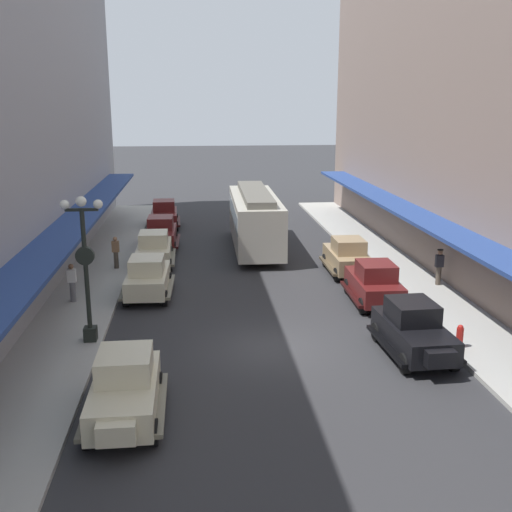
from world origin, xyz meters
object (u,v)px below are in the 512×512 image
(parked_car_4, at_px, (161,232))
(parked_car_6, at_px, (125,387))
(parked_car_0, at_px, (148,276))
(lamp_post_with_clock, at_px, (86,263))
(parked_car_1, at_px, (374,282))
(pedestrian_3, at_px, (72,282))
(parked_car_3, at_px, (164,214))
(parked_car_5, at_px, (414,329))
(pedestrian_1, at_px, (116,252))
(fire_hydrant, at_px, (460,336))
(parked_car_7, at_px, (347,255))
(parked_car_2, at_px, (154,248))
(streetcar, at_px, (255,217))
(pedestrian_0, at_px, (439,267))

(parked_car_4, distance_m, parked_car_6, 19.89)
(parked_car_0, xyz_separation_m, lamp_post_with_clock, (-1.65, -5.31, 2.04))
(parked_car_6, bearing_deg, lamp_post_with_clock, 108.47)
(parked_car_1, xyz_separation_m, lamp_post_with_clock, (-11.29, -3.43, 2.04))
(parked_car_1, relative_size, pedestrian_3, 2.62)
(parked_car_1, distance_m, parked_car_3, 19.64)
(parked_car_5, height_order, pedestrian_1, parked_car_5)
(lamp_post_with_clock, bearing_deg, parked_car_3, 85.37)
(parked_car_6, relative_size, fire_hydrant, 5.21)
(parked_car_7, bearing_deg, pedestrian_1, 171.82)
(parked_car_0, relative_size, pedestrian_1, 2.62)
(parked_car_0, bearing_deg, parked_car_7, 15.86)
(parked_car_5, bearing_deg, parked_car_4, 119.41)
(parked_car_2, xyz_separation_m, pedestrian_1, (-1.87, -0.86, 0.05))
(parked_car_2, xyz_separation_m, lamp_post_with_clock, (-1.60, -10.56, 2.04))
(pedestrian_1, bearing_deg, parked_car_7, -8.18)
(parked_car_5, relative_size, parked_car_7, 1.01)
(parked_car_2, relative_size, lamp_post_with_clock, 0.83)
(parked_car_4, xyz_separation_m, parked_car_7, (9.54, -6.44, 0.00))
(parked_car_6, height_order, pedestrian_3, parked_car_6)
(streetcar, bearing_deg, parked_car_7, -53.63)
(fire_hydrant, bearing_deg, lamp_post_with_clock, 171.50)
(parked_car_1, relative_size, parked_car_6, 1.01)
(parked_car_7, relative_size, lamp_post_with_clock, 0.83)
(parked_car_1, xyz_separation_m, streetcar, (-4.08, 10.14, 0.96))
(pedestrian_1, bearing_deg, parked_car_5, -46.03)
(parked_car_6, relative_size, parked_car_7, 1.00)
(fire_hydrant, bearing_deg, pedestrian_1, 138.27)
(fire_hydrant, xyz_separation_m, pedestrian_3, (-14.19, 6.41, 0.43))
(pedestrian_3, bearing_deg, pedestrian_1, 77.24)
(parked_car_6, distance_m, streetcar, 19.76)
(parked_car_5, bearing_deg, parked_car_7, 88.67)
(lamp_post_with_clock, distance_m, pedestrian_3, 5.14)
(parked_car_0, bearing_deg, parked_car_3, 89.95)
(parked_car_1, height_order, parked_car_4, same)
(pedestrian_1, height_order, pedestrian_3, same)
(parked_car_2, height_order, parked_car_3, same)
(parked_car_3, distance_m, parked_car_7, 15.78)
(parked_car_1, xyz_separation_m, parked_car_3, (-9.62, 17.13, 0.00))
(parked_car_6, distance_m, pedestrian_0, 16.92)
(lamp_post_with_clock, bearing_deg, pedestrian_0, 19.60)
(parked_car_3, xyz_separation_m, parked_car_6, (0.14, -25.97, 0.00))
(fire_hydrant, distance_m, pedestrian_0, 7.53)
(parked_car_1, bearing_deg, parked_car_7, 90.12)
(parked_car_2, xyz_separation_m, parked_car_4, (0.14, 3.92, 0.00))
(lamp_post_with_clock, bearing_deg, parked_car_4, 83.15)
(pedestrian_0, bearing_deg, parked_car_1, -152.60)
(parked_car_4, height_order, streetcar, streetcar)
(parked_car_1, distance_m, parked_car_5, 5.46)
(fire_hydrant, bearing_deg, pedestrian_3, 155.69)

